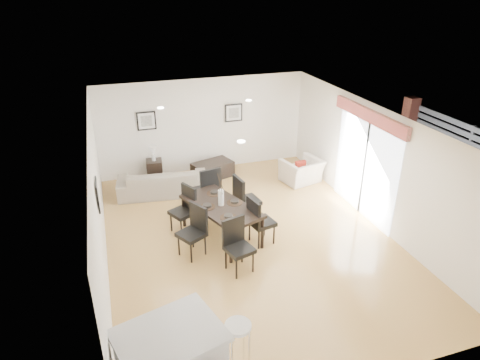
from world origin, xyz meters
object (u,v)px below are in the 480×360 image
object	(u,v)px
dining_chair_enear	(258,219)
kitchen_island	(171,360)
side_table	(155,170)
coffee_table	(213,170)
dining_chair_head	(237,242)
bar_stool	(238,331)
dining_chair_efar	(244,197)
armchair	(302,171)
dining_chair_wfar	(185,207)
dining_table	(221,208)
dining_chair_foot	(209,187)
sofa	(163,182)
dining_chair_wnear	(195,228)

from	to	relation	value
dining_chair_enear	kitchen_island	distance (m)	3.80
side_table	coffee_table	bearing A→B (deg)	-11.82
dining_chair_head	bar_stool	distance (m)	2.40
dining_chair_enear	coffee_table	world-z (taller)	dining_chair_enear
side_table	kitchen_island	size ratio (longest dim) A/B	0.36
dining_chair_efar	dining_chair_head	xyz separation A→B (m)	(-0.69, -1.64, -0.04)
armchair	dining_chair_wfar	xyz separation A→B (m)	(-3.56, -1.50, 0.27)
side_table	dining_chair_wfar	bearing A→B (deg)	-84.03
dining_chair_efar	coffee_table	world-z (taller)	dining_chair_efar
dining_chair_efar	dining_table	bearing A→B (deg)	116.38
armchair	dining_chair_enear	distance (m)	3.36
dining_chair_wfar	dining_chair_foot	xyz separation A→B (m)	(0.70, 0.65, 0.06)
sofa	armchair	xyz separation A→B (m)	(3.78, -0.48, -0.01)
armchair	dining_chair_wnear	xyz separation A→B (m)	(-3.57, -2.45, 0.28)
dining_chair_enear	kitchen_island	world-z (taller)	dining_chair_enear
kitchen_island	side_table	bearing A→B (deg)	68.51
side_table	dining_chair_efar	bearing A→B (deg)	-61.00
sofa	coffee_table	xyz separation A→B (m)	(1.51, 0.61, -0.12)
dining_chair_wnear	dining_chair_foot	xyz separation A→B (m)	(0.70, 1.60, 0.05)
dining_chair_wnear	dining_chair_enear	distance (m)	1.35
dining_chair_head	dining_chair_wnear	bearing A→B (deg)	115.89
dining_chair_wnear	dining_chair_enear	world-z (taller)	dining_chair_wnear
dining_chair_wnear	dining_chair_head	xyz separation A→B (m)	(0.66, -0.75, -0.00)
dining_chair_enear	side_table	distance (m)	4.28
dining_chair_foot	armchair	bearing A→B (deg)	-174.34
sofa	dining_chair_wnear	bearing A→B (deg)	101.36
dining_chair_head	bar_stool	world-z (taller)	dining_chair_head
bar_stool	sofa	bearing A→B (deg)	91.61
dining_chair_wnear	kitchen_island	xyz separation A→B (m)	(-1.01, -3.04, -0.12)
dining_chair_enear	dining_chair_efar	distance (m)	0.96
dining_table	dining_chair_efar	xyz separation A→B (m)	(0.66, 0.46, -0.07)
armchair	side_table	size ratio (longest dim) A/B	1.76
dining_chair_wnear	dining_chair_wfar	distance (m)	0.95
dining_chair_wfar	side_table	size ratio (longest dim) A/B	1.85
dining_chair_wfar	dining_chair_wnear	bearing A→B (deg)	-26.28
dining_chair_enear	dining_chair_efar	size ratio (longest dim) A/B	0.94
armchair	dining_chair_head	xyz separation A→B (m)	(-2.91, -3.20, 0.27)
dining_table	dining_chair_foot	bearing A→B (deg)	68.97
dining_chair_wfar	kitchen_island	world-z (taller)	dining_chair_wfar
dining_table	dining_chair_head	size ratio (longest dim) A/B	1.96
armchair	coffee_table	world-z (taller)	armchair
sofa	dining_chair_wfar	xyz separation A→B (m)	(0.22, -1.97, 0.26)
kitchen_island	coffee_table	bearing A→B (deg)	55.04
side_table	dining_chair_wnear	bearing A→B (deg)	-85.50
sofa	dining_table	size ratio (longest dim) A/B	1.10
coffee_table	bar_stool	bearing A→B (deg)	-119.35
dining_table	dining_chair_enear	distance (m)	0.84
sofa	dining_chair_foot	distance (m)	1.64
dining_chair_wnear	side_table	distance (m)	3.89
coffee_table	kitchen_island	bearing A→B (deg)	-127.06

